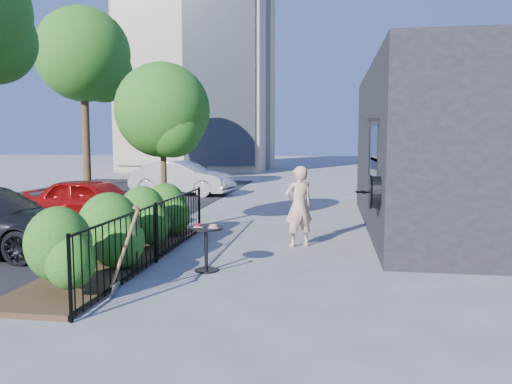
% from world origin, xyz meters
% --- Properties ---
extents(ground, '(120.00, 120.00, 0.00)m').
position_xyz_m(ground, '(0.00, 0.00, 0.00)').
color(ground, gray).
rests_on(ground, ground).
extents(shop_building, '(6.22, 9.00, 4.00)m').
position_xyz_m(shop_building, '(5.50, 4.50, 2.00)').
color(shop_building, black).
rests_on(shop_building, ground).
extents(fence, '(0.05, 6.05, 1.10)m').
position_xyz_m(fence, '(-1.50, 0.00, 0.56)').
color(fence, black).
rests_on(fence, ground).
extents(planting_bed, '(1.30, 6.00, 0.08)m').
position_xyz_m(planting_bed, '(-2.20, 0.00, 0.04)').
color(planting_bed, '#382616').
rests_on(planting_bed, ground).
extents(shrubs, '(1.10, 5.60, 1.24)m').
position_xyz_m(shrubs, '(-2.10, 0.10, 0.70)').
color(shrubs, '#145B16').
rests_on(shrubs, ground).
extents(patio_tree, '(2.20, 2.20, 3.94)m').
position_xyz_m(patio_tree, '(-2.24, 2.76, 2.76)').
color(patio_tree, '#3F2B19').
rests_on(patio_tree, ground).
extents(street_tree_far, '(4.40, 4.40, 8.28)m').
position_xyz_m(street_tree_far, '(-9.94, 13.96, 5.92)').
color(street_tree_far, '#3F2B19').
rests_on(street_tree_far, ground).
extents(cafe_table, '(0.60, 0.60, 0.80)m').
position_xyz_m(cafe_table, '(-0.47, -0.42, 0.52)').
color(cafe_table, black).
rests_on(cafe_table, ground).
extents(woman, '(0.73, 0.64, 1.68)m').
position_xyz_m(woman, '(0.95, 1.79, 0.84)').
color(woman, tan).
rests_on(woman, ground).
extents(shovel, '(0.47, 0.17, 1.34)m').
position_xyz_m(shovel, '(-1.25, -2.02, 0.59)').
color(shovel, brown).
rests_on(shovel, ground).
extents(car_red, '(3.84, 2.01, 1.25)m').
position_xyz_m(car_red, '(-4.41, 3.48, 0.62)').
color(car_red, '#A50E0D').
rests_on(car_red, ground).
extents(car_silver, '(4.32, 2.10, 1.37)m').
position_xyz_m(car_silver, '(-4.32, 10.86, 0.68)').
color(car_silver, '#A5A5AA').
rests_on(car_silver, ground).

